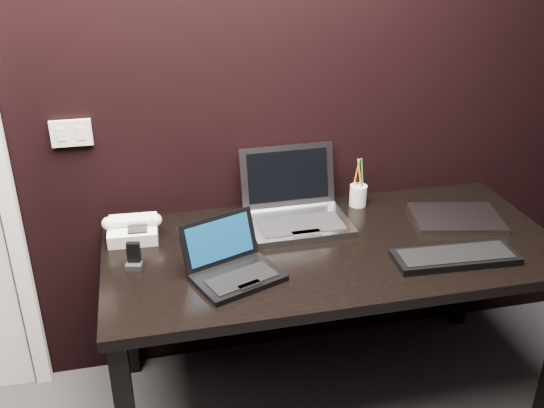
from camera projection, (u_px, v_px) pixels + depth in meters
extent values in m
plane|color=black|center=(233.00, 76.00, 2.32)|extent=(4.00, 0.00, 4.00)
cube|color=white|center=(0.00, 164.00, 2.24)|extent=(0.06, 0.05, 2.11)
cube|color=silver|center=(71.00, 133.00, 2.27)|extent=(0.15, 0.02, 0.10)
cube|color=silver|center=(61.00, 135.00, 2.25)|extent=(0.03, 0.01, 0.05)
cube|color=silver|center=(81.00, 133.00, 2.27)|extent=(0.03, 0.01, 0.05)
cube|color=black|center=(333.00, 249.00, 2.29)|extent=(1.70, 0.80, 0.04)
cube|color=black|center=(126.00, 305.00, 2.59)|extent=(0.06, 0.06, 0.70)
cube|color=black|center=(465.00, 261.00, 2.91)|extent=(0.06, 0.06, 0.70)
cube|color=black|center=(238.00, 278.00, 2.05)|extent=(0.34, 0.29, 0.02)
cube|color=black|center=(242.00, 278.00, 2.03)|extent=(0.26, 0.18, 0.00)
cube|color=black|center=(250.00, 285.00, 1.99)|extent=(0.09, 0.06, 0.00)
cube|color=black|center=(219.00, 240.00, 2.10)|extent=(0.29, 0.16, 0.16)
cube|color=#092B47|center=(220.00, 240.00, 2.10)|extent=(0.24, 0.13, 0.13)
cube|color=#9A999F|center=(299.00, 224.00, 2.40)|extent=(0.40, 0.29, 0.03)
cube|color=black|center=(301.00, 224.00, 2.36)|extent=(0.33, 0.16, 0.00)
cube|color=#9B9BA0|center=(307.00, 233.00, 2.30)|extent=(0.11, 0.05, 0.00)
cube|color=#A3A3A9|center=(288.00, 176.00, 2.49)|extent=(0.39, 0.08, 0.25)
cube|color=black|center=(288.00, 176.00, 2.48)|extent=(0.34, 0.06, 0.20)
cube|color=black|center=(455.00, 257.00, 2.17)|extent=(0.45, 0.18, 0.03)
cube|color=black|center=(456.00, 254.00, 2.16)|extent=(0.41, 0.14, 0.00)
cube|color=#9FA0A5|center=(456.00, 218.00, 2.44)|extent=(0.39, 0.32, 0.02)
cube|color=white|center=(133.00, 231.00, 2.31)|extent=(0.19, 0.18, 0.08)
cylinder|color=white|center=(132.00, 222.00, 2.28)|extent=(0.17, 0.05, 0.04)
sphere|color=white|center=(108.00, 224.00, 2.26)|extent=(0.05, 0.05, 0.05)
sphere|color=white|center=(155.00, 220.00, 2.29)|extent=(0.05, 0.05, 0.05)
cube|color=black|center=(137.00, 229.00, 2.25)|extent=(0.07, 0.05, 0.01)
cube|color=black|center=(134.00, 255.00, 2.12)|extent=(0.05, 0.03, 0.09)
cube|color=black|center=(134.00, 266.00, 2.12)|extent=(0.06, 0.05, 0.02)
cylinder|color=silver|center=(358.00, 195.00, 2.56)|extent=(0.09, 0.09, 0.09)
cylinder|color=orange|center=(356.00, 174.00, 2.52)|extent=(0.02, 0.02, 0.13)
cylinder|color=#238038|center=(362.00, 174.00, 2.52)|extent=(0.02, 0.02, 0.14)
cylinder|color=black|center=(359.00, 173.00, 2.53)|extent=(0.01, 0.01, 0.14)
cylinder|color=orange|center=(360.00, 175.00, 2.51)|extent=(0.03, 0.03, 0.13)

